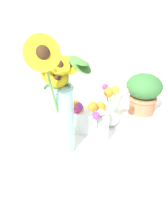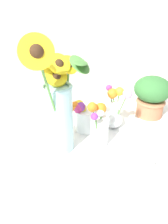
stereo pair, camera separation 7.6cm
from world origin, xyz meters
name	(u,v)px [view 1 (the left image)]	position (x,y,z in m)	size (l,w,h in m)	color
ground_plane	(105,162)	(0.00, 0.00, 0.00)	(6.00, 6.00, 0.00)	silver
serving_tray	(84,144)	(0.00, 0.12, 0.01)	(0.52, 0.52, 0.02)	white
mason_jar_sunflowers	(59,109)	(-0.09, 0.13, 0.18)	(0.24, 0.19, 0.42)	#9ED1D6
vase_small_center	(99,125)	(0.04, 0.08, 0.10)	(0.08, 0.07, 0.17)	white
vase_bulb_right	(112,109)	(0.16, 0.14, 0.10)	(0.08, 0.10, 0.18)	white
vase_small_back	(81,116)	(0.04, 0.19, 0.09)	(0.10, 0.08, 0.13)	white
potted_plant	(144,92)	(0.39, 0.17, 0.11)	(0.17, 0.17, 0.19)	#B7704C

